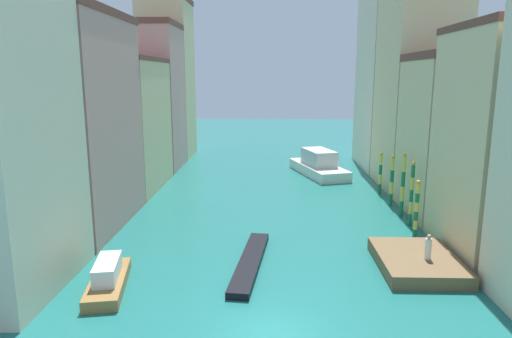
% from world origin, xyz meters
% --- Properties ---
extents(ground_plane, '(154.00, 154.00, 0.00)m').
position_xyz_m(ground_plane, '(0.00, 24.50, 0.00)').
color(ground_plane, '#1E6B66').
extents(building_left_1, '(6.45, 11.86, 15.62)m').
position_xyz_m(building_left_1, '(-14.20, 14.53, 7.82)').
color(building_left_1, tan).
rests_on(building_left_1, ground).
extents(building_left_2, '(6.45, 11.59, 12.78)m').
position_xyz_m(building_left_2, '(-14.20, 26.17, 6.40)').
color(building_left_2, beige).
rests_on(building_left_2, ground).
extents(building_left_3, '(6.45, 8.56, 17.19)m').
position_xyz_m(building_left_3, '(-14.20, 36.55, 8.61)').
color(building_left_3, tan).
rests_on(building_left_3, ground).
extents(building_left_4, '(6.45, 8.05, 21.22)m').
position_xyz_m(building_left_4, '(-14.20, 44.91, 10.63)').
color(building_left_4, beige).
rests_on(building_left_4, ground).
extents(building_right_1, '(6.45, 8.47, 14.12)m').
position_xyz_m(building_right_1, '(14.20, 9.82, 7.07)').
color(building_right_1, beige).
rests_on(building_right_1, ground).
extents(building_right_2, '(6.45, 8.42, 12.83)m').
position_xyz_m(building_right_2, '(14.20, 18.39, 6.43)').
color(building_right_2, beige).
rests_on(building_right_2, ground).
extents(building_right_3, '(6.45, 9.63, 22.14)m').
position_xyz_m(building_right_3, '(14.20, 27.53, 11.08)').
color(building_right_3, beige).
rests_on(building_right_3, ground).
extents(building_right_4, '(6.45, 11.23, 21.14)m').
position_xyz_m(building_right_4, '(14.20, 38.09, 10.58)').
color(building_right_4, beige).
rests_on(building_right_4, ground).
extents(waterfront_dock, '(4.48, 6.08, 0.77)m').
position_xyz_m(waterfront_dock, '(8.49, 7.26, 0.38)').
color(waterfront_dock, brown).
rests_on(waterfront_dock, ground).
extents(person_on_dock, '(0.36, 0.36, 1.47)m').
position_xyz_m(person_on_dock, '(8.90, 6.74, 1.44)').
color(person_on_dock, white).
rests_on(person_on_dock, waterfront_dock).
extents(mooring_pole_0, '(0.32, 0.32, 4.12)m').
position_xyz_m(mooring_pole_0, '(9.92, 12.30, 2.11)').
color(mooring_pole_0, '#197247').
rests_on(mooring_pole_0, ground).
extents(mooring_pole_1, '(0.30, 0.30, 4.89)m').
position_xyz_m(mooring_pole_1, '(10.35, 14.98, 2.49)').
color(mooring_pole_1, '#197247').
rests_on(mooring_pole_1, ground).
extents(mooring_pole_2, '(0.33, 0.33, 5.09)m').
position_xyz_m(mooring_pole_2, '(10.44, 17.55, 2.60)').
color(mooring_pole_2, '#197247').
rests_on(mooring_pole_2, ground).
extents(mooring_pole_3, '(0.36, 0.36, 4.46)m').
position_xyz_m(mooring_pole_3, '(10.35, 20.51, 2.28)').
color(mooring_pole_3, '#197247').
rests_on(mooring_pole_3, ground).
extents(mooring_pole_4, '(0.32, 0.32, 4.02)m').
position_xyz_m(mooring_pole_4, '(10.34, 24.54, 2.06)').
color(mooring_pole_4, '#197247').
rests_on(mooring_pole_4, ground).
extents(vaporetto_white, '(6.25, 10.42, 2.85)m').
position_xyz_m(vaporetto_white, '(5.39, 32.99, 1.07)').
color(vaporetto_white, white).
rests_on(vaporetto_white, ground).
extents(gondola_black, '(2.15, 9.02, 0.41)m').
position_xyz_m(gondola_black, '(-1.28, 7.32, 0.20)').
color(gondola_black, black).
rests_on(gondola_black, ground).
extents(motorboat_0, '(2.65, 5.54, 1.56)m').
position_xyz_m(motorboat_0, '(-8.66, 4.06, 0.58)').
color(motorboat_0, olive).
rests_on(motorboat_0, ground).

